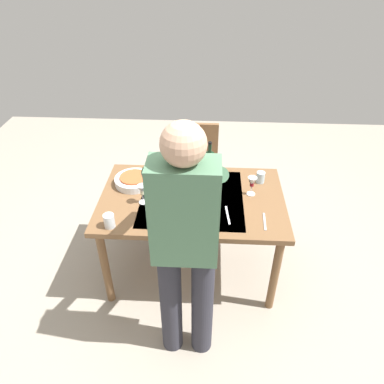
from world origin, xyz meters
name	(u,v)px	position (x,y,z in m)	size (l,w,h in m)	color
ground_plane	(192,267)	(0.00, 0.00, 0.00)	(6.00, 6.00, 0.00)	#9E9384
dining_table	(192,206)	(0.00, 0.00, 0.67)	(1.38, 0.88, 0.75)	brown
chair_near	(197,165)	(0.00, -0.82, 0.53)	(0.40, 0.40, 0.91)	#523019
person_server	(186,241)	(0.00, 0.70, 0.96)	(0.42, 0.61, 1.69)	#2D2D38
wine_bottle	(209,163)	(-0.12, -0.32, 0.86)	(0.07, 0.07, 0.30)	black
wine_glass_left	(142,191)	(0.35, 0.08, 0.85)	(0.07, 0.07, 0.15)	white
wine_glass_right	(252,183)	(-0.44, -0.07, 0.85)	(0.07, 0.07, 0.15)	white
water_cup_near_left	(261,177)	(-0.53, -0.24, 0.79)	(0.07, 0.07, 0.09)	silver
water_cup_near_right	(151,218)	(0.26, 0.31, 0.80)	(0.06, 0.06, 0.10)	silver
water_cup_far_left	(213,179)	(-0.16, -0.19, 0.79)	(0.07, 0.07, 0.09)	silver
water_cup_far_right	(109,221)	(0.53, 0.36, 0.80)	(0.07, 0.07, 0.10)	silver
serving_bowl_pasta	(134,180)	(0.46, -0.16, 0.78)	(0.30, 0.30, 0.07)	silver
dinner_plate_near	(185,206)	(0.05, 0.11, 0.75)	(0.23, 0.23, 0.01)	silver
table_knife	(228,215)	(-0.26, 0.20, 0.75)	(0.01, 0.20, 0.01)	silver
table_fork	(265,221)	(-0.51, 0.25, 0.75)	(0.01, 0.18, 0.01)	silver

